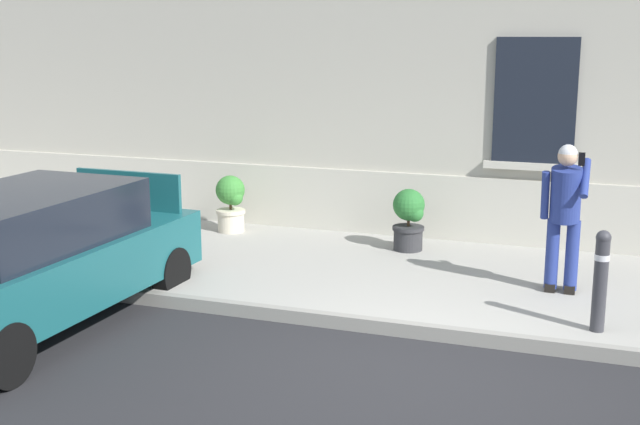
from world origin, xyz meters
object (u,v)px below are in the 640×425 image
(hatchback_car_teal, at_px, (34,255))
(planter_charcoal, at_px, (409,218))
(person_on_phone, at_px, (565,209))
(planter_cream, at_px, (231,202))
(bollard_near_person, at_px, (601,277))

(hatchback_car_teal, relative_size, planter_charcoal, 4.78)
(person_on_phone, xyz_separation_m, planter_cream, (-4.90, 1.48, -0.54))
(planter_charcoal, bearing_deg, hatchback_car_teal, -128.82)
(person_on_phone, distance_m, planter_cream, 5.15)
(planter_cream, bearing_deg, planter_charcoal, -3.36)
(hatchback_car_teal, xyz_separation_m, bollard_near_person, (5.69, 1.43, -0.08))
(bollard_near_person, bearing_deg, hatchback_car_teal, -165.87)
(hatchback_car_teal, distance_m, bollard_near_person, 5.87)
(hatchback_car_teal, height_order, planter_charcoal, hatchback_car_teal)
(planter_cream, xyz_separation_m, planter_charcoal, (2.79, -0.16, 0.00))
(bollard_near_person, xyz_separation_m, planter_charcoal, (-2.55, 2.47, -0.11))
(bollard_near_person, bearing_deg, planter_charcoal, 135.91)
(hatchback_car_teal, distance_m, planter_charcoal, 5.01)
(bollard_near_person, bearing_deg, planter_cream, 153.75)
(bollard_near_person, distance_m, planter_cream, 5.96)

